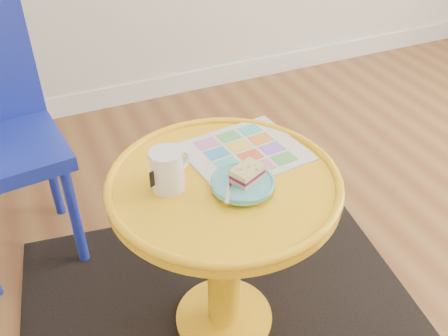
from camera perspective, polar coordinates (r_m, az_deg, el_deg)
name	(u,v)px	position (r m, az deg, el deg)	size (l,w,h in m)	color
room_walls	(119,215)	(2.04, -11.88, -5.30)	(4.00, 4.00, 4.00)	silver
rug	(224,319)	(1.73, 0.00, -16.90)	(1.30, 1.10, 0.01)	black
side_table	(224,227)	(1.42, 0.00, -6.71)	(0.62, 0.62, 0.59)	yellow
newspaper	(245,152)	(1.41, 2.38, 1.87)	(0.32, 0.27, 0.01)	silver
mug	(168,169)	(1.26, -6.46, -0.09)	(0.12, 0.08, 0.11)	white
plate	(243,184)	(1.27, 2.15, -1.79)	(0.16, 0.16, 0.02)	#56B4B6
cake_slice	(247,173)	(1.27, 2.68, -0.60)	(0.10, 0.08, 0.04)	#D3BC8C
fork	(230,184)	(1.26, 0.68, -1.81)	(0.08, 0.13, 0.00)	silver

